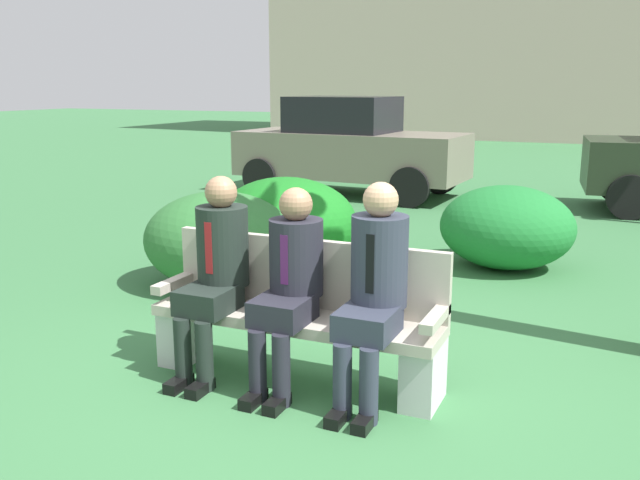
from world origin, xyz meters
TOP-DOWN VIEW (x-y plane):
  - ground_plane at (0.00, 0.00)m, footprint 80.00×80.00m
  - park_bench at (-0.18, 0.13)m, footprint 1.90×0.44m
  - seated_man_left at (-0.71, 0.00)m, footprint 0.34×0.72m
  - seated_man_middle at (-0.17, -0.00)m, footprint 0.34×0.72m
  - seated_man_right at (0.38, 0.00)m, footprint 0.34×0.72m
  - shrub_near_bench at (-1.53, 2.64)m, footprint 1.50×1.38m
  - shrub_mid_lawn at (-1.76, 1.71)m, footprint 1.45×1.33m
  - shrub_far_lawn at (0.61, 3.50)m, footprint 1.38×1.27m
  - parked_car_near at (-2.70, 7.42)m, footprint 3.98×1.89m

SIDE VIEW (x-z plane):
  - ground_plane at x=0.00m, z-range 0.00..0.00m
  - park_bench at x=-0.18m, z-range -0.03..0.87m
  - shrub_far_lawn at x=0.61m, z-range 0.00..0.86m
  - shrub_mid_lawn at x=-1.76m, z-range 0.00..0.90m
  - shrub_near_bench at x=-1.53m, z-range 0.00..0.94m
  - seated_man_middle at x=-0.17m, z-range 0.08..1.34m
  - seated_man_left at x=-0.71m, z-range 0.08..1.38m
  - seated_man_right at x=0.38m, z-range 0.08..1.40m
  - parked_car_near at x=-2.70m, z-range 0.00..1.68m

